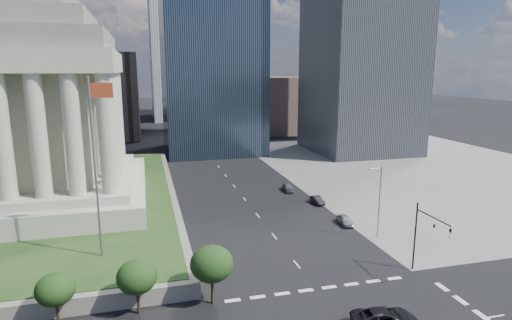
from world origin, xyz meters
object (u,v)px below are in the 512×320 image
object	(u,v)px
flagpole	(96,159)
parked_sedan_near	(345,220)
parked_sedan_far	(288,188)
traffic_signal_ne	(426,232)
parked_sedan_mid	(317,200)
street_lamp_north	(378,198)
pickup_truck	(385,318)
war_memorial	(22,78)

from	to	relation	value
flagpole	parked_sedan_near	world-z (taller)	flagpole
flagpole	parked_sedan_far	distance (m)	42.17
traffic_signal_ne	parked_sedan_far	distance (m)	36.56
traffic_signal_ne	parked_sedan_mid	world-z (taller)	traffic_signal_ne
street_lamp_north	pickup_truck	bearing A→B (deg)	-118.22
pickup_truck	parked_sedan_mid	xyz separation A→B (m)	(8.26, 35.08, -0.20)
flagpole	parked_sedan_near	xyz separation A→B (m)	(33.33, 6.72, -12.42)
street_lamp_north	parked_sedan_far	bearing A→B (deg)	99.64
traffic_signal_ne	parked_sedan_mid	bearing A→B (deg)	92.08
war_memorial	parked_sedan_mid	bearing A→B (deg)	-8.39
war_memorial	pickup_truck	size ratio (longest dim) A/B	6.56
flagpole	pickup_truck	world-z (taller)	flagpole
traffic_signal_ne	parked_sedan_far	world-z (taller)	traffic_signal_ne
parked_sedan_near	parked_sedan_mid	xyz separation A→B (m)	(0.00, 10.57, -0.07)
traffic_signal_ne	street_lamp_north	world-z (taller)	street_lamp_north
traffic_signal_ne	parked_sedan_near	world-z (taller)	traffic_signal_ne
pickup_truck	parked_sedan_far	size ratio (longest dim) A/B	1.46
war_memorial	parked_sedan_far	xyz separation A→B (m)	(43.12, 1.81, -20.71)
traffic_signal_ne	flagpole	bearing A→B (deg)	163.29
parked_sedan_near	pickup_truck	bearing A→B (deg)	-102.73
parked_sedan_near	parked_sedan_far	distance (m)	19.24
war_memorial	parked_sedan_mid	size ratio (longest dim) A/B	10.34
war_memorial	parked_sedan_near	size ratio (longest dim) A/B	9.55
war_memorial	parked_sedan_far	world-z (taller)	war_memorial
parked_sedan_mid	traffic_signal_ne	bearing A→B (deg)	-89.60
war_memorial	parked_sedan_mid	xyz separation A→B (m)	(45.50, -6.71, -20.78)
street_lamp_north	parked_sedan_far	world-z (taller)	street_lamp_north
flagpole	parked_sedan_near	bearing A→B (deg)	11.40
pickup_truck	parked_sedan_far	distance (m)	44.00
parked_sedan_near	traffic_signal_ne	bearing A→B (deg)	-80.75
flagpole	street_lamp_north	xyz separation A→B (m)	(35.16, 1.00, -7.45)
war_memorial	parked_sedan_near	xyz separation A→B (m)	(45.50, -17.28, -20.70)
street_lamp_north	parked_sedan_mid	world-z (taller)	street_lamp_north
pickup_truck	parked_sedan_near	bearing A→B (deg)	-10.89
street_lamp_north	parked_sedan_far	distance (m)	25.65
street_lamp_north	parked_sedan_near	size ratio (longest dim) A/B	2.45
street_lamp_north	parked_sedan_mid	xyz separation A→B (m)	(-1.83, 16.29, -5.04)
parked_sedan_near	war_memorial	bearing A→B (deg)	165.10
parked_sedan_near	parked_sedan_far	world-z (taller)	parked_sedan_near
war_memorial	parked_sedan_far	bearing A→B (deg)	2.41
parked_sedan_mid	parked_sedan_near	bearing A→B (deg)	-91.67
war_memorial	parked_sedan_mid	distance (m)	50.47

